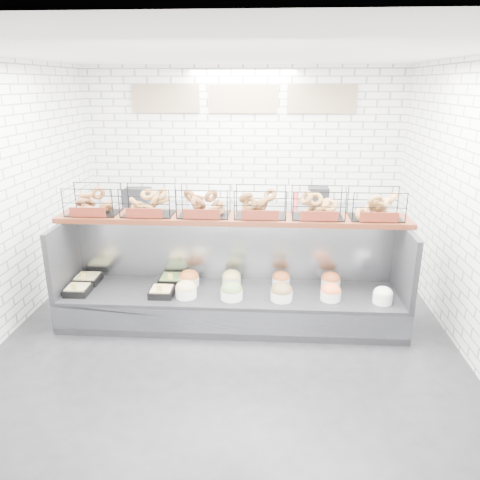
{
  "coord_description": "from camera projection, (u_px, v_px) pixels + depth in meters",
  "views": [
    {
      "loc": [
        0.42,
        -4.73,
        2.73
      ],
      "look_at": [
        0.1,
        0.45,
        0.99
      ],
      "focal_mm": 35.0,
      "sensor_mm": 36.0,
      "label": 1
    }
  ],
  "objects": [
    {
      "name": "room_shell",
      "position": [
        232.0,
        146.0,
        5.28
      ],
      "size": [
        5.02,
        5.51,
        3.01
      ],
      "color": "white",
      "rests_on": "ground"
    },
    {
      "name": "ground",
      "position": [
        229.0,
        334.0,
        5.36
      ],
      "size": [
        5.5,
        5.5,
        0.0
      ],
      "primitive_type": "plane",
      "color": "black",
      "rests_on": "ground"
    },
    {
      "name": "prep_counter",
      "position": [
        241.0,
        231.0,
        7.52
      ],
      "size": [
        4.0,
        0.6,
        1.2
      ],
      "color": "#93969B",
      "rests_on": "ground"
    },
    {
      "name": "bagel_shelf",
      "position": [
        232.0,
        205.0,
        5.41
      ],
      "size": [
        4.1,
        0.5,
        0.4
      ],
      "color": "#431A0E",
      "rests_on": "display_case"
    },
    {
      "name": "display_case",
      "position": [
        232.0,
        295.0,
        5.58
      ],
      "size": [
        4.0,
        0.9,
        1.2
      ],
      "color": "black",
      "rests_on": "ground"
    }
  ]
}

